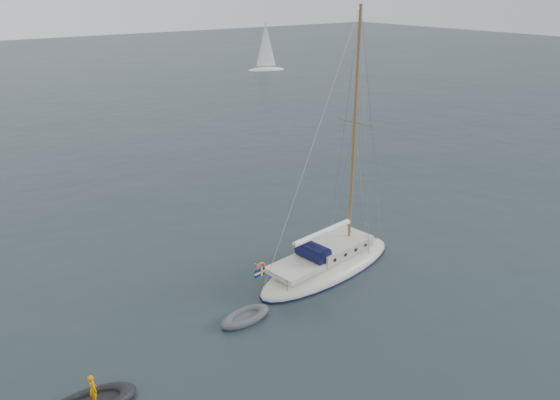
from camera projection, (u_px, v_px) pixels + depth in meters
ground at (294, 287)px, 27.61m from camera, size 300.00×300.00×0.00m
sailboat at (328, 252)px, 28.79m from camera, size 9.85×2.95×14.03m
dinghy at (245, 317)px, 24.80m from camera, size 2.59×1.17×0.37m
distant_yacht_b at (266, 49)px, 95.30m from camera, size 6.63×3.53×8.78m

